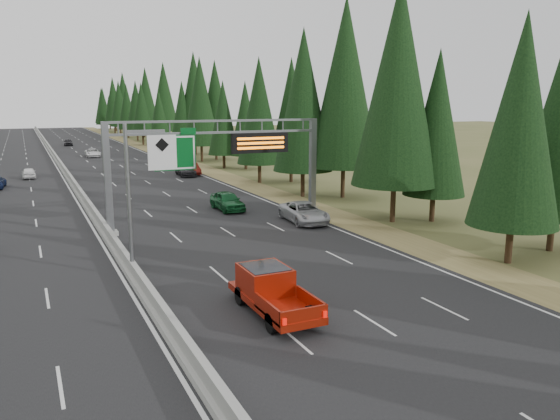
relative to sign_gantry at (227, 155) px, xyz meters
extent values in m
cube|color=black|center=(-8.92, 45.12, -5.23)|extent=(32.00, 260.00, 0.08)
cube|color=olive|center=(8.88, 45.12, -5.24)|extent=(3.60, 260.00, 0.06)
cube|color=gray|center=(-8.92, 45.12, -5.04)|extent=(0.70, 260.00, 0.30)
cube|color=gray|center=(-8.92, 45.12, -4.64)|extent=(0.30, 260.00, 0.60)
cube|color=slate|center=(-8.57, 0.12, -1.29)|extent=(0.45, 0.45, 7.80)
cube|color=gray|center=(-8.57, 0.12, -5.04)|extent=(0.90, 0.90, 0.30)
cube|color=slate|center=(7.28, 0.12, -1.29)|extent=(0.45, 0.45, 7.80)
cube|color=gray|center=(7.28, 0.12, -5.04)|extent=(0.90, 0.90, 0.30)
cube|color=slate|center=(-0.64, 0.12, 2.53)|extent=(15.85, 0.35, 0.16)
cube|color=slate|center=(-0.64, 0.12, 1.69)|extent=(15.85, 0.35, 0.16)
cube|color=#054C19|center=(-3.92, -0.13, 0.36)|extent=(3.00, 0.10, 2.50)
cube|color=silver|center=(-3.92, -0.19, 0.36)|extent=(2.85, 0.02, 2.35)
cube|color=#054C19|center=(-2.92, -0.13, 1.86)|extent=(1.10, 0.10, 0.45)
cube|color=black|center=(2.58, -0.18, 0.86)|extent=(4.50, 0.40, 1.50)
cube|color=orange|center=(2.58, -0.40, 1.21)|extent=(3.80, 0.02, 0.18)
cube|color=orange|center=(2.58, -0.40, 0.86)|extent=(3.80, 0.02, 0.18)
cube|color=orange|center=(2.58, -0.40, 0.51)|extent=(3.80, 0.02, 0.18)
cylinder|color=slate|center=(-8.92, -9.88, -1.19)|extent=(0.20, 0.20, 8.00)
cube|color=gray|center=(-8.92, -9.88, -5.09)|extent=(0.50, 0.50, 0.20)
cube|color=slate|center=(-7.92, -9.88, 2.41)|extent=(2.00, 0.15, 0.15)
cube|color=silver|center=(-7.12, -10.00, 1.31)|extent=(1.50, 0.06, 1.80)
cylinder|color=black|center=(11.26, -16.27, -4.15)|extent=(0.40, 0.40, 2.24)
cone|color=black|center=(11.26, -16.27, 2.87)|extent=(5.05, 5.05, 11.78)
cylinder|color=black|center=(15.73, -15.46, -4.17)|extent=(0.40, 0.40, 2.20)
cylinder|color=black|center=(11.93, -4.39, -3.81)|extent=(0.40, 0.40, 2.91)
cone|color=black|center=(11.93, -4.39, 5.29)|extent=(6.56, 6.56, 15.30)
cylinder|color=black|center=(14.82, -5.54, -4.22)|extent=(0.40, 0.40, 2.09)
cone|color=black|center=(14.82, -5.54, 2.33)|extent=(4.71, 4.71, 11.00)
cylinder|color=black|center=(10.99, 8.88, -3.98)|extent=(0.40, 0.40, 2.57)
cone|color=black|center=(10.99, 8.88, 4.06)|extent=(5.79, 5.79, 13.51)
cylinder|color=black|center=(14.26, 6.73, -3.77)|extent=(0.40, 0.40, 3.01)
cone|color=black|center=(14.26, 6.73, 5.63)|extent=(6.76, 6.76, 15.78)
cylinder|color=black|center=(10.74, 19.06, -4.14)|extent=(0.40, 0.40, 2.26)
cone|color=black|center=(10.74, 19.06, 2.93)|extent=(5.09, 5.09, 11.88)
cylinder|color=black|center=(14.50, 18.51, -4.14)|extent=(0.40, 0.40, 2.26)
cone|color=black|center=(14.50, 18.51, 2.93)|extent=(5.09, 5.09, 11.88)
cylinder|color=black|center=(11.85, 34.37, -4.30)|extent=(0.40, 0.40, 1.94)
cone|color=black|center=(11.85, 34.37, 1.76)|extent=(4.36, 4.36, 10.18)
cylinder|color=black|center=(14.24, 32.10, -4.31)|extent=(0.40, 0.40, 1.93)
cone|color=black|center=(14.24, 32.10, 1.71)|extent=(4.33, 4.33, 10.11)
cylinder|color=black|center=(11.69, 44.30, -3.99)|extent=(0.40, 0.40, 2.56)
cone|color=black|center=(11.69, 44.30, 4.00)|extent=(5.75, 5.75, 13.43)
cylinder|color=black|center=(14.69, 46.10, -4.01)|extent=(0.40, 0.40, 2.52)
cone|color=black|center=(14.69, 46.10, 3.86)|extent=(5.67, 5.67, 13.23)
cylinder|color=black|center=(12.02, 56.10, -4.25)|extent=(0.40, 0.40, 2.05)
cone|color=black|center=(12.02, 56.10, 2.15)|extent=(4.60, 4.60, 10.74)
cylinder|color=black|center=(14.28, 56.24, -3.85)|extent=(0.40, 0.40, 2.85)
cone|color=black|center=(14.28, 56.24, 5.05)|extent=(6.40, 6.40, 14.94)
cylinder|color=black|center=(11.37, 70.91, -4.34)|extent=(0.40, 0.40, 1.87)
cone|color=black|center=(11.37, 70.91, 1.49)|extent=(4.20, 4.20, 9.80)
cylinder|color=black|center=(15.94, 71.79, -4.37)|extent=(0.40, 0.40, 1.79)
cone|color=black|center=(15.94, 71.79, 1.21)|extent=(4.02, 4.02, 9.39)
cylinder|color=black|center=(10.16, 81.80, -4.21)|extent=(0.40, 0.40, 2.13)
cone|color=black|center=(10.16, 81.80, 2.44)|extent=(4.79, 4.79, 11.17)
cylinder|color=black|center=(15.60, 84.03, -3.84)|extent=(0.40, 0.40, 2.85)
cone|color=black|center=(15.60, 84.03, 5.08)|extent=(6.42, 6.42, 14.98)
cylinder|color=black|center=(11.81, 96.53, -4.13)|extent=(0.40, 0.40, 2.29)
cone|color=black|center=(11.81, 96.53, 3.02)|extent=(5.14, 5.14, 12.00)
cylinder|color=black|center=(14.11, 96.06, -3.88)|extent=(0.40, 0.40, 2.77)
cone|color=black|center=(14.11, 96.06, 4.77)|extent=(6.23, 6.23, 14.54)
cylinder|color=black|center=(11.74, 108.74, -4.16)|extent=(0.40, 0.40, 2.22)
cone|color=black|center=(11.74, 108.74, 2.77)|extent=(4.99, 4.99, 11.64)
cylinder|color=black|center=(16.08, 109.29, -4.38)|extent=(0.40, 0.40, 1.78)
cone|color=black|center=(16.08, 109.29, 1.19)|extent=(4.01, 4.01, 9.35)
cylinder|color=black|center=(11.91, 121.67, -4.06)|extent=(0.40, 0.40, 2.42)
cone|color=black|center=(11.91, 121.67, 3.49)|extent=(5.44, 5.44, 12.68)
cylinder|color=black|center=(15.55, 120.99, -4.34)|extent=(0.40, 0.40, 1.86)
cone|color=black|center=(15.55, 120.99, 1.49)|extent=(4.20, 4.20, 9.79)
cylinder|color=black|center=(11.74, 130.87, -3.95)|extent=(0.40, 0.40, 2.63)
cone|color=black|center=(11.74, 130.87, 4.26)|extent=(5.92, 5.92, 13.80)
cylinder|color=black|center=(14.93, 132.37, -3.83)|extent=(0.40, 0.40, 2.88)
cone|color=black|center=(14.93, 132.37, 5.16)|extent=(6.47, 6.47, 15.11)
cylinder|color=black|center=(10.37, 143.14, -4.17)|extent=(0.40, 0.40, 2.20)
cone|color=black|center=(10.37, 143.14, 2.71)|extent=(4.95, 4.95, 11.56)
cylinder|color=black|center=(14.35, 145.46, -4.14)|extent=(0.40, 0.40, 2.26)
cone|color=black|center=(14.35, 145.46, 2.93)|extent=(5.09, 5.09, 11.88)
cylinder|color=black|center=(11.94, 157.96, -4.15)|extent=(0.40, 0.40, 2.23)
cone|color=black|center=(11.94, 157.96, 2.82)|extent=(5.02, 5.02, 11.72)
cylinder|color=black|center=(14.19, 157.35, -4.37)|extent=(0.40, 0.40, 1.80)
cone|color=black|center=(14.19, 157.35, 1.26)|extent=(4.05, 4.05, 9.46)
imported|color=#B1B2B6|center=(5.52, -1.83, -4.43)|extent=(2.97, 5.67, 1.52)
cylinder|color=black|center=(-5.20, -19.49, -4.77)|extent=(0.31, 0.83, 0.83)
cylinder|color=black|center=(-3.43, -19.49, -4.77)|extent=(0.31, 0.83, 0.83)
cylinder|color=black|center=(-5.20, -16.06, -4.77)|extent=(0.31, 0.83, 0.83)
cylinder|color=black|center=(-3.43, -16.06, -4.77)|extent=(0.31, 0.83, 0.83)
cube|color=maroon|center=(-4.32, -17.72, -4.62)|extent=(2.08, 5.83, 0.31)
cube|color=maroon|center=(-4.32, -16.78, -3.89)|extent=(1.98, 2.29, 1.15)
cube|color=black|center=(-4.32, -16.78, -3.58)|extent=(1.77, 1.98, 0.57)
cube|color=maroon|center=(-5.31, -19.28, -4.25)|extent=(0.10, 2.50, 0.62)
cube|color=maroon|center=(-3.33, -19.28, -4.25)|extent=(0.10, 2.50, 0.62)
cube|color=maroon|center=(-4.32, -20.53, -4.25)|extent=(2.08, 0.10, 0.62)
imported|color=#125226|center=(1.78, 5.12, -4.39)|extent=(1.98, 4.74, 1.60)
imported|color=#61130D|center=(5.58, 29.02, -4.45)|extent=(1.82, 4.57, 1.48)
imported|color=black|center=(4.59, 28.29, -4.48)|extent=(2.29, 4.98, 1.41)
imported|color=white|center=(-3.00, 58.39, -4.50)|extent=(2.46, 5.02, 1.37)
imported|color=black|center=(-4.77, 85.96, -4.48)|extent=(1.85, 4.24, 1.42)
imported|color=white|center=(-13.20, 34.10, -4.54)|extent=(1.56, 3.83, 1.30)
camera|label=1|loc=(-13.64, -38.12, 3.87)|focal=35.00mm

